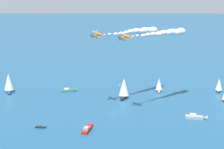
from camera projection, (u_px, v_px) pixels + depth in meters
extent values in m
plane|color=#1E517A|center=(113.00, 111.00, 183.48)|extent=(2000.00, 2000.00, 0.00)
ellipsoid|color=#23478C|center=(9.00, 91.00, 217.61)|extent=(10.51, 8.23, 1.48)
cylinder|color=#B2B2B7|center=(9.00, 81.00, 215.27)|extent=(0.14, 0.14, 12.18)
cone|color=white|center=(9.00, 82.00, 216.66)|extent=(8.05, 8.05, 10.36)
ellipsoid|color=black|center=(124.00, 97.00, 205.95)|extent=(7.21, 11.06, 1.51)
cylinder|color=#B2B2B7|center=(123.00, 86.00, 203.58)|extent=(0.14, 0.14, 12.39)
cone|color=white|center=(124.00, 87.00, 204.98)|extent=(7.85, 7.85, 10.53)
ellipsoid|color=#9E9993|center=(159.00, 91.00, 219.63)|extent=(6.38, 7.37, 1.07)
cylinder|color=#B2B2B7|center=(159.00, 84.00, 217.92)|extent=(0.14, 0.14, 8.81)
cone|color=white|center=(159.00, 84.00, 218.95)|extent=(5.91, 5.91, 7.49)
cube|color=#B21E1E|center=(87.00, 130.00, 157.11)|extent=(6.34, 8.55, 1.33)
cone|color=#B21E1E|center=(90.00, 126.00, 161.92)|extent=(3.35, 3.15, 2.66)
cube|color=gray|center=(86.00, 128.00, 156.26)|extent=(3.27, 3.57, 1.00)
ellipsoid|color=#33704C|center=(219.00, 91.00, 219.67)|extent=(4.57, 7.76, 1.05)
cylinder|color=#B2B2B7|center=(219.00, 83.00, 219.05)|extent=(0.14, 0.14, 8.62)
cone|color=white|center=(219.00, 84.00, 218.30)|extent=(5.30, 5.30, 7.33)
cube|color=#9E9993|center=(194.00, 117.00, 173.29)|extent=(8.91, 6.71, 1.39)
cone|color=#9E9993|center=(205.00, 118.00, 172.18)|extent=(3.30, 3.51, 2.78)
cube|color=silver|center=(193.00, 115.00, 173.15)|extent=(3.74, 3.43, 1.04)
cube|color=black|center=(40.00, 127.00, 161.39)|extent=(4.03, 3.49, 0.65)
cone|color=black|center=(45.00, 127.00, 161.17)|extent=(1.61, 1.67, 1.30)
cube|color=#38383D|center=(39.00, 126.00, 161.28)|extent=(1.76, 1.69, 0.49)
cube|color=#33704C|center=(68.00, 91.00, 220.05)|extent=(6.71, 7.60, 1.24)
cone|color=#33704C|center=(75.00, 90.00, 220.83)|extent=(3.16, 3.08, 2.47)
cube|color=silver|center=(67.00, 89.00, 219.71)|extent=(3.22, 3.35, 0.93)
sphere|color=yellow|center=(120.00, 85.00, 233.96)|extent=(1.10, 1.10, 1.10)
cylinder|color=black|center=(120.00, 83.00, 233.72)|extent=(0.08, 0.08, 1.00)
cylinder|color=orange|center=(125.00, 37.00, 167.70)|extent=(1.92, 6.48, 1.01)
cylinder|color=black|center=(120.00, 38.00, 165.90)|extent=(1.21, 0.76, 1.13)
cylinder|color=#4C4C51|center=(120.00, 38.00, 165.65)|extent=(2.56, 0.42, 2.58)
cube|color=orange|center=(124.00, 38.00, 167.60)|extent=(7.27, 2.32, 1.07)
cube|color=orange|center=(125.00, 35.00, 167.07)|extent=(7.27, 2.32, 1.07)
cylinder|color=black|center=(128.00, 38.00, 165.54)|extent=(0.32, 0.14, 1.62)
cylinder|color=black|center=(126.00, 37.00, 166.69)|extent=(0.32, 0.14, 1.62)
cylinder|color=black|center=(123.00, 36.00, 167.98)|extent=(0.32, 0.14, 1.62)
cylinder|color=black|center=(121.00, 35.00, 169.13)|extent=(0.32, 0.14, 1.62)
cube|color=orange|center=(129.00, 36.00, 169.28)|extent=(0.41, 1.13, 1.20)
cube|color=orange|center=(129.00, 37.00, 169.46)|extent=(2.59, 1.25, 0.41)
cylinder|color=black|center=(125.00, 40.00, 166.89)|extent=(0.28, 0.62, 0.61)
cylinder|color=black|center=(122.00, 39.00, 168.17)|extent=(0.28, 0.62, 0.61)
cylinder|color=#262628|center=(125.00, 34.00, 166.92)|extent=(0.21, 0.11, 0.90)
cylinder|color=white|center=(125.00, 34.00, 166.85)|extent=(0.25, 0.16, 0.79)
cylinder|color=white|center=(125.00, 34.00, 166.99)|extent=(0.25, 0.16, 0.79)
cube|color=white|center=(125.00, 32.00, 166.70)|extent=(0.43, 0.26, 0.56)
sphere|color=brown|center=(125.00, 32.00, 166.58)|extent=(0.21, 0.21, 0.21)
cylinder|color=white|center=(125.00, 32.00, 166.36)|extent=(0.31, 0.13, 0.57)
cylinder|color=white|center=(125.00, 31.00, 166.76)|extent=(0.43, 0.15, 0.51)
ellipsoid|color=silver|center=(133.00, 36.00, 170.61)|extent=(1.22, 1.41, 0.92)
ellipsoid|color=silver|center=(137.00, 36.00, 173.35)|extent=(1.77, 2.19, 1.32)
ellipsoid|color=silver|center=(143.00, 36.00, 175.34)|extent=(2.52, 2.93, 1.91)
ellipsoid|color=silver|center=(148.00, 35.00, 177.64)|extent=(2.97, 3.98, 2.18)
ellipsoid|color=silver|center=(153.00, 34.00, 179.90)|extent=(3.18, 4.17, 2.34)
ellipsoid|color=silver|center=(159.00, 34.00, 181.73)|extent=(3.86, 4.30, 2.95)
ellipsoid|color=silver|center=(163.00, 33.00, 184.13)|extent=(4.09, 4.52, 3.13)
ellipsoid|color=silver|center=(168.00, 33.00, 186.42)|extent=(4.50, 5.42, 3.39)
ellipsoid|color=silver|center=(172.00, 32.00, 189.06)|extent=(5.31, 7.03, 3.91)
ellipsoid|color=silver|center=(177.00, 32.00, 190.67)|extent=(5.64, 7.70, 4.12)
ellipsoid|color=silver|center=(181.00, 31.00, 193.36)|extent=(5.85, 6.58, 4.46)
cylinder|color=orange|center=(97.00, 35.00, 178.28)|extent=(1.92, 6.48, 1.01)
cylinder|color=black|center=(93.00, 36.00, 176.49)|extent=(1.21, 0.76, 1.13)
cylinder|color=#4C4C51|center=(92.00, 36.00, 176.23)|extent=(2.56, 0.42, 2.58)
cube|color=orange|center=(97.00, 36.00, 178.19)|extent=(7.27, 2.32, 1.07)
cube|color=orange|center=(97.00, 33.00, 177.65)|extent=(7.27, 2.32, 1.07)
cylinder|color=black|center=(100.00, 35.00, 176.12)|extent=(0.32, 0.14, 1.62)
cylinder|color=black|center=(98.00, 35.00, 177.28)|extent=(0.32, 0.14, 1.62)
cylinder|color=black|center=(96.00, 34.00, 178.56)|extent=(0.32, 0.14, 1.62)
cylinder|color=black|center=(94.00, 33.00, 179.72)|extent=(0.32, 0.14, 1.62)
cube|color=orange|center=(102.00, 34.00, 179.86)|extent=(0.41, 1.13, 1.20)
cube|color=orange|center=(101.00, 35.00, 180.05)|extent=(2.59, 1.25, 0.41)
cylinder|color=black|center=(97.00, 38.00, 177.48)|extent=(0.28, 0.62, 0.61)
cylinder|color=black|center=(95.00, 37.00, 178.76)|extent=(0.28, 0.62, 0.61)
cylinder|color=#262628|center=(97.00, 32.00, 177.50)|extent=(0.21, 0.11, 0.90)
cylinder|color=white|center=(97.00, 32.00, 177.43)|extent=(0.25, 0.16, 0.79)
cylinder|color=white|center=(97.00, 32.00, 177.58)|extent=(0.25, 0.16, 0.79)
cube|color=white|center=(97.00, 31.00, 177.29)|extent=(0.43, 0.26, 0.56)
sphere|color=#9E7051|center=(97.00, 30.00, 177.16)|extent=(0.21, 0.21, 0.21)
cylinder|color=white|center=(97.00, 30.00, 176.94)|extent=(0.31, 0.13, 0.57)
cylinder|color=white|center=(97.00, 30.00, 177.34)|extent=(0.43, 0.15, 0.51)
ellipsoid|color=silver|center=(105.00, 35.00, 181.56)|extent=(1.23, 1.43, 0.93)
ellipsoid|color=silver|center=(110.00, 34.00, 183.98)|extent=(1.91, 2.25, 1.44)
ellipsoid|color=silver|center=(116.00, 34.00, 185.75)|extent=(2.50, 3.34, 1.84)
ellipsoid|color=silver|center=(121.00, 33.00, 187.90)|extent=(2.88, 3.88, 2.11)
ellipsoid|color=silver|center=(126.00, 33.00, 190.15)|extent=(3.11, 3.57, 2.36)
ellipsoid|color=silver|center=(131.00, 32.00, 192.56)|extent=(3.76, 4.88, 2.78)
ellipsoid|color=silver|center=(136.00, 31.00, 194.54)|extent=(4.46, 5.99, 3.27)
ellipsoid|color=silver|center=(140.00, 31.00, 197.52)|extent=(4.47, 5.18, 3.39)
ellipsoid|color=silver|center=(145.00, 30.00, 199.40)|extent=(5.35, 6.50, 4.01)
ellipsoid|color=silver|center=(149.00, 31.00, 202.02)|extent=(5.40, 5.83, 4.15)
ellipsoid|color=silver|center=(153.00, 30.00, 204.59)|extent=(6.16, 7.52, 4.62)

